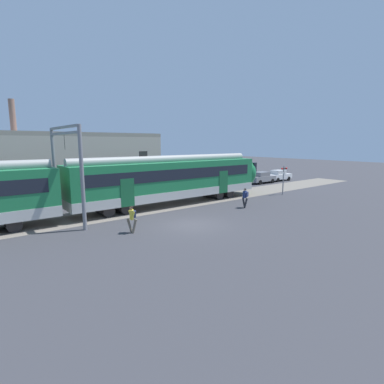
# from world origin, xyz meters

# --- Properties ---
(ground_plane) EXTENTS (160.00, 160.00, 0.00)m
(ground_plane) POSITION_xyz_m (0.00, 0.00, 0.00)
(ground_plane) COLOR #38383D
(track_bed) EXTENTS (80.00, 4.40, 0.01)m
(track_bed) POSITION_xyz_m (-8.23, 6.41, 0.01)
(track_bed) COLOR slate
(track_bed) RESTS_ON ground
(commuter_train) EXTENTS (38.05, 3.07, 4.73)m
(commuter_train) POSITION_xyz_m (-5.75, 6.41, 2.25)
(commuter_train) COLOR #B7B7B2
(commuter_train) RESTS_ON ground
(pedestrian_yellow) EXTENTS (0.57, 0.66, 1.67)m
(pedestrian_yellow) POSITION_xyz_m (-3.94, 0.80, 0.99)
(pedestrian_yellow) COLOR #6B6051
(pedestrian_yellow) RESTS_ON ground
(pedestrian_navy) EXTENTS (0.54, 0.69, 1.67)m
(pedestrian_navy) POSITION_xyz_m (6.79, 1.34, 0.99)
(pedestrian_navy) COLOR #28282D
(pedestrian_navy) RESTS_ON ground
(parked_car_blue) EXTENTS (4.03, 1.82, 1.54)m
(parked_car_blue) POSITION_xyz_m (14.90, 10.32, 0.78)
(parked_car_blue) COLOR #284799
(parked_car_blue) RESTS_ON ground
(parked_car_grey) EXTENTS (4.05, 1.86, 1.54)m
(parked_car_grey) POSITION_xyz_m (20.16, 10.28, 0.78)
(parked_car_grey) COLOR gray
(parked_car_grey) RESTS_ON ground
(parked_car_white) EXTENTS (4.05, 1.85, 1.54)m
(parked_car_white) POSITION_xyz_m (24.21, 10.47, 0.78)
(parked_car_white) COLOR silver
(parked_car_white) RESTS_ON ground
(catenary_gantry) EXTENTS (0.24, 6.64, 6.53)m
(catenary_gantry) POSITION_xyz_m (-5.99, 6.41, 4.31)
(catenary_gantry) COLOR gray
(catenary_gantry) RESTS_ON ground
(crossing_signal) EXTENTS (0.96, 0.22, 3.00)m
(crossing_signal) POSITION_xyz_m (14.85, 3.24, 2.01)
(crossing_signal) COLOR gray
(crossing_signal) RESTS_ON ground
(background_building) EXTENTS (17.24, 5.00, 9.20)m
(background_building) POSITION_xyz_m (-2.43, 15.90, 3.21)
(background_building) COLOR #B2A899
(background_building) RESTS_ON ground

